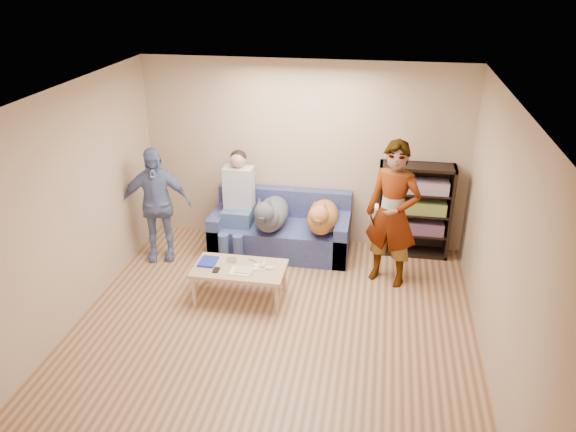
% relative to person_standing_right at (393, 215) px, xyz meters
% --- Properties ---
extents(ground, '(5.00, 5.00, 0.00)m').
position_rel_person_standing_right_xyz_m(ground, '(-1.25, -1.51, -0.93)').
color(ground, brown).
rests_on(ground, ground).
extents(ceiling, '(5.00, 5.00, 0.00)m').
position_rel_person_standing_right_xyz_m(ceiling, '(-1.25, -1.51, 1.67)').
color(ceiling, white).
rests_on(ceiling, ground).
extents(wall_back, '(4.50, 0.00, 4.50)m').
position_rel_person_standing_right_xyz_m(wall_back, '(-1.25, 0.99, 0.37)').
color(wall_back, tan).
rests_on(wall_back, ground).
extents(wall_front, '(4.50, 0.00, 4.50)m').
position_rel_person_standing_right_xyz_m(wall_front, '(-1.25, -4.01, 0.37)').
color(wall_front, tan).
rests_on(wall_front, ground).
extents(wall_left, '(0.00, 5.00, 5.00)m').
position_rel_person_standing_right_xyz_m(wall_left, '(-3.50, -1.51, 0.37)').
color(wall_left, tan).
rests_on(wall_left, ground).
extents(wall_right, '(0.00, 5.00, 5.00)m').
position_rel_person_standing_right_xyz_m(wall_right, '(1.00, -1.51, 0.37)').
color(wall_right, tan).
rests_on(wall_right, ground).
extents(blanket, '(0.45, 0.38, 0.16)m').
position_rel_person_standing_right_xyz_m(blanket, '(-0.82, 0.48, -0.42)').
color(blanket, silver).
rests_on(blanket, sofa).
extents(person_standing_right, '(0.79, 0.66, 1.86)m').
position_rel_person_standing_right_xyz_m(person_standing_right, '(0.00, 0.00, 0.00)').
color(person_standing_right, gray).
rests_on(person_standing_right, ground).
extents(person_standing_left, '(1.00, 0.62, 1.59)m').
position_rel_person_standing_right_xyz_m(person_standing_left, '(-3.11, 0.09, -0.13)').
color(person_standing_left, '#6776A5').
rests_on(person_standing_left, ground).
extents(held_controller, '(0.04, 0.13, 0.03)m').
position_rel_person_standing_right_xyz_m(held_controller, '(-0.20, -0.20, 0.17)').
color(held_controller, white).
rests_on(held_controller, person_standing_right).
extents(notebook_blue, '(0.20, 0.26, 0.03)m').
position_rel_person_standing_right_xyz_m(notebook_blue, '(-2.17, -0.67, -0.50)').
color(notebook_blue, '#1B2899').
rests_on(notebook_blue, coffee_table).
extents(papers, '(0.26, 0.20, 0.02)m').
position_rel_person_standing_right_xyz_m(papers, '(-1.72, -0.82, -0.50)').
color(papers, white).
rests_on(papers, coffee_table).
extents(magazine, '(0.22, 0.17, 0.01)m').
position_rel_person_standing_right_xyz_m(magazine, '(-1.69, -0.80, -0.49)').
color(magazine, '#BDB897').
rests_on(magazine, coffee_table).
extents(camera_silver, '(0.11, 0.06, 0.05)m').
position_rel_person_standing_right_xyz_m(camera_silver, '(-1.89, -0.60, -0.48)').
color(camera_silver, '#B2B1B6').
rests_on(camera_silver, coffee_table).
extents(controller_a, '(0.04, 0.13, 0.03)m').
position_rel_person_standing_right_xyz_m(controller_a, '(-1.49, -0.62, -0.49)').
color(controller_a, silver).
rests_on(controller_a, coffee_table).
extents(controller_b, '(0.09, 0.06, 0.03)m').
position_rel_person_standing_right_xyz_m(controller_b, '(-1.41, -0.70, -0.49)').
color(controller_b, silver).
rests_on(controller_b, coffee_table).
extents(headphone_cup_a, '(0.07, 0.07, 0.02)m').
position_rel_person_standing_right_xyz_m(headphone_cup_a, '(-1.57, -0.74, -0.50)').
color(headphone_cup_a, white).
rests_on(headphone_cup_a, coffee_table).
extents(headphone_cup_b, '(0.07, 0.07, 0.02)m').
position_rel_person_standing_right_xyz_m(headphone_cup_b, '(-1.57, -0.66, -0.50)').
color(headphone_cup_b, white).
rests_on(headphone_cup_b, coffee_table).
extents(pen_orange, '(0.13, 0.06, 0.01)m').
position_rel_person_standing_right_xyz_m(pen_orange, '(-1.79, -0.88, -0.50)').
color(pen_orange, '#D4611E').
rests_on(pen_orange, coffee_table).
extents(pen_black, '(0.13, 0.08, 0.01)m').
position_rel_person_standing_right_xyz_m(pen_black, '(-1.65, -0.54, -0.50)').
color(pen_black, black).
rests_on(pen_black, coffee_table).
extents(wallet, '(0.07, 0.12, 0.02)m').
position_rel_person_standing_right_xyz_m(wallet, '(-2.02, -0.84, -0.50)').
color(wallet, black).
rests_on(wallet, coffee_table).
extents(sofa, '(1.90, 0.85, 0.82)m').
position_rel_person_standing_right_xyz_m(sofa, '(-1.50, 0.59, -0.65)').
color(sofa, '#515B93').
rests_on(sofa, ground).
extents(person_seated, '(0.40, 0.73, 1.47)m').
position_rel_person_standing_right_xyz_m(person_seated, '(-2.08, 0.46, -0.16)').
color(person_seated, '#415E8F').
rests_on(person_seated, sofa).
extents(dog_gray, '(0.43, 1.26, 0.63)m').
position_rel_person_standing_right_xyz_m(dog_gray, '(-1.60, 0.36, -0.28)').
color(dog_gray, '#51545C').
rests_on(dog_gray, sofa).
extents(dog_tan, '(0.41, 1.17, 0.60)m').
position_rel_person_standing_right_xyz_m(dog_tan, '(-0.91, 0.40, -0.29)').
color(dog_tan, '#AC6A34').
rests_on(dog_tan, sofa).
extents(coffee_table, '(1.10, 0.60, 0.42)m').
position_rel_person_standing_right_xyz_m(coffee_table, '(-1.77, -0.72, -0.55)').
color(coffee_table, tan).
rests_on(coffee_table, ground).
extents(bookshelf, '(1.00, 0.34, 1.30)m').
position_rel_person_standing_right_xyz_m(bookshelf, '(0.30, 0.82, -0.25)').
color(bookshelf, black).
rests_on(bookshelf, ground).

